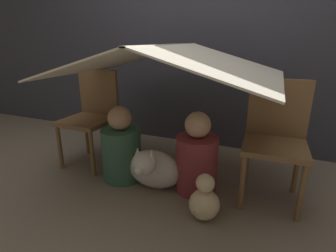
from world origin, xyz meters
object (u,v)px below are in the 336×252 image
object	(u,v)px
person_front	(122,149)
dog	(153,168)
person_second	(197,159)
chair_left	(92,113)
chair_right	(275,136)

from	to	relation	value
person_front	dog	distance (m)	0.32
person_second	dog	xyz separation A→B (m)	(-0.31, -0.11, -0.08)
dog	person_front	bearing A→B (deg)	169.86
person_front	dog	world-z (taller)	person_front
chair_left	chair_right	xyz separation A→B (m)	(1.54, -0.00, 0.00)
chair_left	chair_right	world-z (taller)	same
person_second	dog	bearing A→B (deg)	-160.08
person_second	person_front	bearing A→B (deg)	-174.72
person_front	person_second	size ratio (longest dim) A/B	0.99
person_front	dog	size ratio (longest dim) A/B	1.42
chair_left	person_front	size ratio (longest dim) A/B	1.38
chair_left	person_front	bearing A→B (deg)	-22.89
chair_right	dog	world-z (taller)	chair_right
person_second	chair_left	bearing A→B (deg)	172.77
person_front	person_second	world-z (taller)	person_second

